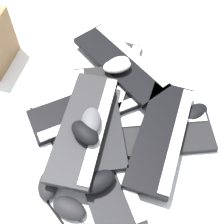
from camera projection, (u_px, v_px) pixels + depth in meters
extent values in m
plane|color=silver|center=(127.00, 118.00, 1.17)|extent=(3.20, 3.20, 0.00)
cube|color=#232326|center=(111.00, 82.00, 1.25)|extent=(0.45, 0.20, 0.02)
cube|color=silver|center=(124.00, 83.00, 1.23)|extent=(0.42, 0.08, 0.01)
cube|color=black|center=(88.00, 108.00, 1.18)|extent=(0.38, 0.45, 0.02)
cube|color=silver|center=(94.00, 117.00, 1.14)|extent=(0.27, 0.36, 0.01)
cube|color=black|center=(100.00, 168.00, 1.04)|extent=(0.45, 0.36, 0.02)
cube|color=silver|center=(116.00, 161.00, 1.04)|extent=(0.38, 0.25, 0.01)
cube|color=black|center=(151.00, 136.00, 1.11)|extent=(0.26, 0.46, 0.02)
cube|color=silver|center=(149.00, 121.00, 1.13)|extent=(0.15, 0.41, 0.01)
cube|color=black|center=(120.00, 63.00, 1.26)|extent=(0.40, 0.43, 0.02)
cube|color=silver|center=(131.00, 54.00, 1.27)|extent=(0.30, 0.34, 0.01)
cube|color=black|center=(99.00, 115.00, 1.12)|extent=(0.46, 0.28, 0.02)
cube|color=silver|center=(83.00, 115.00, 1.11)|extent=(0.41, 0.17, 0.01)
cube|color=black|center=(161.00, 135.00, 1.08)|extent=(0.46, 0.21, 0.02)
cube|color=silver|center=(177.00, 137.00, 1.06)|extent=(0.42, 0.09, 0.01)
cube|color=#232326|center=(83.00, 127.00, 1.06)|extent=(0.44, 0.16, 0.02)
cube|color=silver|center=(99.00, 127.00, 1.04)|extent=(0.42, 0.05, 0.01)
ellipsoid|color=black|center=(195.00, 113.00, 1.16)|extent=(0.13, 0.12, 0.04)
ellipsoid|color=black|center=(49.00, 184.00, 1.01)|extent=(0.12, 0.08, 0.04)
ellipsoid|color=silver|center=(117.00, 66.00, 1.20)|extent=(0.11, 0.13, 0.04)
ellipsoid|color=black|center=(99.00, 182.00, 0.98)|extent=(0.12, 0.13, 0.04)
ellipsoid|color=black|center=(69.00, 208.00, 0.96)|extent=(0.09, 0.12, 0.04)
ellipsoid|color=#4C4C51|center=(91.00, 121.00, 1.03)|extent=(0.12, 0.08, 0.04)
ellipsoid|color=black|center=(85.00, 133.00, 1.01)|extent=(0.12, 0.13, 0.04)
ellipsoid|color=#B7B7BC|center=(117.00, 65.00, 1.21)|extent=(0.13, 0.12, 0.04)
cylinder|color=black|center=(37.00, 113.00, 1.17)|extent=(0.04, 0.07, 0.01)
cylinder|color=black|center=(45.00, 124.00, 1.15)|extent=(0.05, 0.04, 0.01)
cylinder|color=black|center=(52.00, 143.00, 1.10)|extent=(0.10, 0.07, 0.01)
cylinder|color=black|center=(52.00, 168.00, 1.05)|extent=(0.09, 0.02, 0.01)
cylinder|color=black|center=(47.00, 191.00, 1.01)|extent=(0.07, 0.03, 0.01)
cylinder|color=black|center=(55.00, 213.00, 0.97)|extent=(0.06, 0.07, 0.01)
sphere|color=black|center=(31.00, 108.00, 1.19)|extent=(0.01, 0.01, 0.01)
sphere|color=black|center=(43.00, 118.00, 1.16)|extent=(0.01, 0.01, 0.01)
sphere|color=black|center=(48.00, 131.00, 1.13)|extent=(0.01, 0.01, 0.01)
sphere|color=black|center=(58.00, 156.00, 1.08)|extent=(0.01, 0.01, 0.01)
sphere|color=black|center=(47.00, 181.00, 1.03)|extent=(0.01, 0.01, 0.01)
sphere|color=black|center=(48.00, 203.00, 0.99)|extent=(0.01, 0.01, 0.01)
sphere|color=black|center=(63.00, 223.00, 0.95)|extent=(0.01, 0.01, 0.01)
sphere|color=#59595B|center=(77.00, 219.00, 0.96)|extent=(0.01, 0.01, 0.01)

